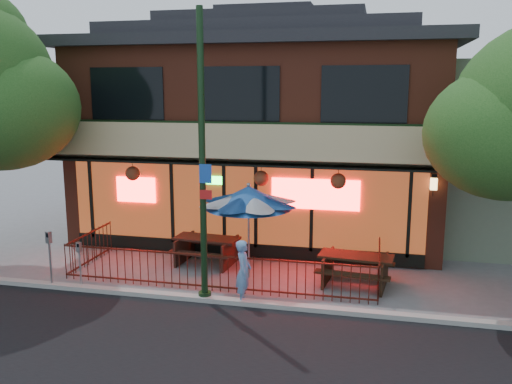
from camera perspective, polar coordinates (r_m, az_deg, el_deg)
ground at (r=14.14m, az=-4.89°, el=-10.62°), size 80.00×80.00×0.00m
curb at (r=13.68m, az=-5.53°, el=-11.13°), size 80.00×0.25×0.12m
restaurant_building at (r=20.07m, az=1.12°, el=7.91°), size 12.96×9.49×8.05m
patio_fence at (r=14.38m, az=-4.32°, el=-7.57°), size 8.44×2.62×1.00m
street_light at (r=12.93m, az=-5.64°, el=1.82°), size 0.43×0.32×7.00m
picnic_table_left at (r=16.26m, az=-5.18°, el=-5.72°), size 2.03×1.62×0.82m
picnic_table_right at (r=14.75m, az=10.46°, el=-7.59°), size 2.09×1.69×0.83m
patio_umbrella at (r=14.59m, az=-0.78°, el=-0.54°), size 2.34×2.34×2.67m
pedestrian at (r=13.30m, az=-1.32°, el=-8.38°), size 0.45×0.62×1.58m
parking_meter_near at (r=14.87m, az=-18.08°, el=-6.57°), size 0.12×0.11×1.26m
parking_meter_far at (r=15.17m, az=-20.91°, el=-5.69°), size 0.16×0.15×1.52m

